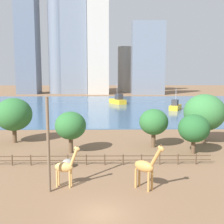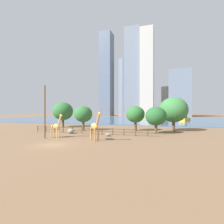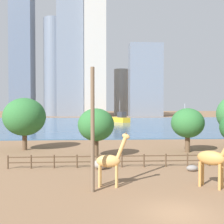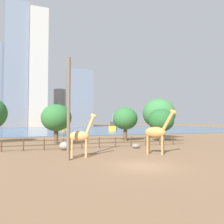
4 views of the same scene
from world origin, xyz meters
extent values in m
plane|color=brown|center=(0.00, 80.00, 0.00)|extent=(400.00, 400.00, 0.00)
cube|color=#3D6084|center=(0.00, 77.00, 0.10)|extent=(180.00, 86.00, 0.20)
cylinder|color=#C18C47|center=(4.72, 4.57, 0.94)|extent=(0.31, 0.31, 1.88)
cylinder|color=#C18C47|center=(4.33, 4.14, 0.94)|extent=(0.31, 0.31, 1.88)
cylinder|color=#C18C47|center=(3.64, 5.54, 0.94)|extent=(0.31, 0.31, 1.88)
cylinder|color=#C18C47|center=(3.25, 5.11, 0.94)|extent=(0.31, 0.31, 1.88)
ellipsoid|color=#C18C47|center=(3.99, 4.84, 2.20)|extent=(2.10, 2.01, 1.09)
cylinder|color=#C18C47|center=(4.94, 3.98, 3.33)|extent=(1.19, 1.12, 1.98)
ellipsoid|color=#C18C47|center=(5.31, 3.65, 4.24)|extent=(0.82, 0.78, 0.71)
cone|color=brown|center=(5.37, 3.71, 4.56)|extent=(0.14, 0.14, 0.20)
cone|color=brown|center=(5.25, 3.59, 4.56)|extent=(0.14, 0.14, 0.20)
cylinder|color=tan|center=(-2.97, 5.68, 0.82)|extent=(0.22, 0.22, 1.64)
cylinder|color=tan|center=(-3.05, 5.18, 0.82)|extent=(0.22, 0.22, 1.64)
cylinder|color=tan|center=(-4.22, 5.89, 0.82)|extent=(0.22, 0.22, 1.64)
cylinder|color=tan|center=(-4.31, 5.39, 0.82)|extent=(0.22, 0.22, 1.64)
ellipsoid|color=tan|center=(-3.64, 5.54, 1.93)|extent=(1.91, 1.02, 0.95)
cylinder|color=tan|center=(-2.64, 5.37, 2.97)|extent=(0.96, 0.45, 1.80)
ellipsoid|color=tan|center=(-2.32, 5.31, 3.82)|extent=(0.73, 0.41, 0.57)
cone|color=brown|center=(-2.31, 5.38, 4.09)|extent=(0.10, 0.10, 0.17)
cone|color=brown|center=(-2.34, 5.24, 4.09)|extent=(0.10, 0.10, 0.17)
cylinder|color=brown|center=(-4.81, 4.31, 4.41)|extent=(0.28, 0.28, 8.81)
ellipsoid|color=gray|center=(-4.10, 11.31, 0.49)|extent=(1.30, 1.30, 0.97)
ellipsoid|color=gray|center=(4.39, 9.97, 0.28)|extent=(1.05, 0.76, 0.57)
cylinder|color=#4C3826|center=(-13.00, 12.00, 0.65)|extent=(0.14, 0.14, 1.30)
cylinder|color=#4C3826|center=(-10.79, 12.00, 0.65)|extent=(0.14, 0.14, 1.30)
cylinder|color=#4C3826|center=(-8.59, 12.00, 0.65)|extent=(0.14, 0.14, 1.30)
cylinder|color=#4C3826|center=(-6.38, 12.00, 0.65)|extent=(0.14, 0.14, 1.30)
cylinder|color=#4C3826|center=(-4.18, 12.00, 0.65)|extent=(0.14, 0.14, 1.30)
cylinder|color=#4C3826|center=(-1.97, 12.00, 0.65)|extent=(0.14, 0.14, 1.30)
cylinder|color=#4C3826|center=(0.23, 12.00, 0.65)|extent=(0.14, 0.14, 1.30)
cylinder|color=#4C3826|center=(2.44, 12.00, 0.65)|extent=(0.14, 0.14, 1.30)
cylinder|color=#4C3826|center=(4.64, 12.00, 0.65)|extent=(0.14, 0.14, 1.30)
cylinder|color=#4C3826|center=(6.85, 12.00, 0.65)|extent=(0.14, 0.14, 1.30)
cylinder|color=#4C3826|center=(9.05, 12.00, 0.65)|extent=(0.14, 0.14, 1.30)
cylinder|color=#4C3826|center=(11.26, 12.00, 0.65)|extent=(0.14, 0.14, 1.30)
cube|color=#4C3826|center=(0.00, 12.00, 1.10)|extent=(26.10, 0.08, 0.10)
cube|color=#4C3826|center=(0.00, 12.00, 0.59)|extent=(26.10, 0.08, 0.10)
cylinder|color=brown|center=(-14.22, 23.55, 1.13)|extent=(0.64, 0.64, 2.25)
ellipsoid|color=#2D6B33|center=(-14.22, 23.55, 4.55)|extent=(5.75, 5.75, 5.17)
cylinder|color=brown|center=(12.34, 16.70, 0.92)|extent=(0.56, 0.56, 1.84)
ellipsoid|color=#26602D|center=(12.34, 16.70, 3.53)|extent=(4.24, 4.24, 3.82)
cylinder|color=brown|center=(7.46, 20.33, 1.06)|extent=(0.64, 0.64, 2.12)
ellipsoid|color=#2D6B33|center=(7.46, 20.33, 3.83)|extent=(4.28, 4.28, 3.85)
cylinder|color=brown|center=(15.87, 22.88, 1.16)|extent=(0.67, 0.67, 2.31)
ellipsoid|color=#387A3D|center=(15.87, 22.88, 4.88)|extent=(6.42, 6.42, 5.77)
cylinder|color=brown|center=(-4.48, 17.42, 1.07)|extent=(0.59, 0.59, 2.14)
ellipsoid|color=#2D6B33|center=(-4.48, 17.42, 3.85)|extent=(4.26, 4.26, 3.84)
cube|color=gold|center=(21.53, 64.44, 0.92)|extent=(5.31, 7.60, 1.44)
cube|color=#333338|center=(21.16, 63.63, 2.50)|extent=(2.63, 3.06, 1.72)
cylinder|color=silver|center=(21.68, 64.77, 4.15)|extent=(0.16, 0.16, 5.02)
cube|color=gold|center=(4.48, 82.83, 1.04)|extent=(6.31, 8.84, 1.67)
cube|color=#333338|center=(4.93, 81.88, 2.87)|extent=(3.11, 3.58, 2.01)
cylinder|color=silver|center=(4.30, 83.20, 4.80)|extent=(0.16, 0.16, 5.85)
cylinder|color=slate|center=(-27.66, 145.89, 27.60)|extent=(11.05, 11.05, 55.20)
cube|color=slate|center=(-44.50, 143.77, 41.20)|extent=(11.56, 13.20, 82.39)
cube|color=#B7B2A8|center=(-4.13, 138.91, 39.70)|extent=(11.67, 9.94, 79.40)
cube|color=slate|center=(23.23, 136.57, 19.74)|extent=(17.85, 9.68, 39.48)
cube|color=slate|center=(-17.71, 142.64, 41.60)|extent=(14.62, 10.18, 83.19)
cylinder|color=#ADA89E|center=(12.05, 155.85, 14.05)|extent=(9.32, 9.32, 28.11)
camera|label=1|loc=(0.51, -20.55, 10.70)|focal=45.00mm
camera|label=2|loc=(14.92, -19.78, 4.49)|focal=28.00mm
camera|label=3|loc=(-4.68, -15.43, 6.12)|focal=45.00mm
camera|label=4|loc=(-7.72, -14.40, 3.26)|focal=35.00mm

